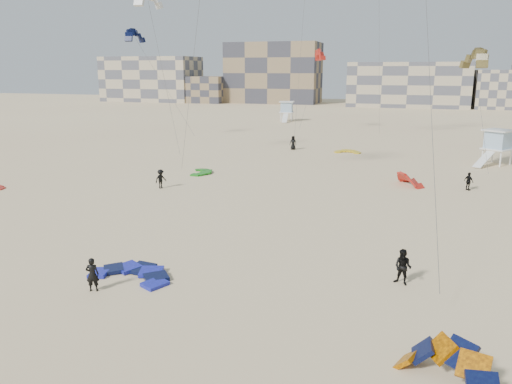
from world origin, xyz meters
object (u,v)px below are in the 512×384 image
(kitesurfer_main, at_px, (92,275))
(kite_ground_orange, at_px, (447,383))
(kite_ground_blue, at_px, (132,277))
(lifeguard_tower_near, at_px, (498,147))

(kitesurfer_main, bearing_deg, kite_ground_orange, 149.40)
(kite_ground_orange, xyz_separation_m, kitesurfer_main, (-15.53, 2.58, 0.83))
(kite_ground_orange, relative_size, kitesurfer_main, 2.06)
(kite_ground_blue, bearing_deg, lifeguard_tower_near, 66.86)
(kitesurfer_main, distance_m, lifeguard_tower_near, 46.69)
(kite_ground_blue, xyz_separation_m, lifeguard_tower_near, (21.89, 38.78, 1.90))
(kitesurfer_main, bearing_deg, kite_ground_blue, -134.56)
(kite_ground_orange, relative_size, lifeguard_tower_near, 0.59)
(kite_ground_blue, relative_size, lifeguard_tower_near, 0.71)
(kite_ground_orange, bearing_deg, kite_ground_blue, -157.52)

